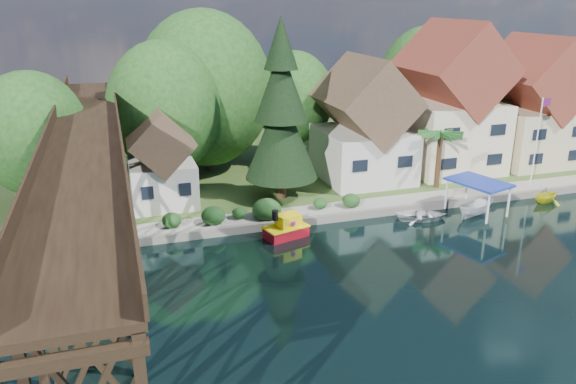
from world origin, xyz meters
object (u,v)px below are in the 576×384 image
object	(u,v)px
conifer	(281,114)
boat_canopy	(477,201)
flagpole	(539,133)
shed	(162,164)
boat_yellow	(547,194)
trestle_bridge	(91,189)
tugboat	(286,228)
boat_white_a	(422,214)
palm_tree	(441,136)
house_right	(532,110)
house_left	(364,128)
house_center	(450,107)

from	to	relation	value
conifer	boat_canopy	world-z (taller)	conifer
boat_canopy	flagpole	bearing A→B (deg)	23.77
shed	boat_yellow	size ratio (longest dim) A/B	2.81
trestle_bridge	tugboat	xyz separation A→B (m)	(12.73, 1.22, -4.67)
boat_white_a	boat_canopy	xyz separation A→B (m)	(4.34, -0.63, 0.83)
tugboat	boat_yellow	xyz separation A→B (m)	(22.84, 0.26, 0.06)
trestle_bridge	tugboat	bearing A→B (deg)	5.47
palm_tree	boat_white_a	size ratio (longest dim) A/B	1.36
shed	flagpole	world-z (taller)	shed
shed	flagpole	bearing A→B (deg)	-9.15
trestle_bridge	house_right	xyz separation A→B (m)	(41.00, 10.83, 0.43)
shed	flagpole	size ratio (longest dim) A/B	1.01
house_right	boat_canopy	bearing A→B (deg)	-141.71
trestle_bridge	shed	world-z (taller)	trestle_bridge
trestle_bridge	conifer	distance (m)	16.62
tugboat	boat_white_a	xyz separation A→B (m)	(10.99, 0.03, -0.27)
house_left	tugboat	distance (m)	14.76
trestle_bridge	house_center	distance (m)	33.96
trestle_bridge	shed	bearing A→B (deg)	61.81
house_left	house_right	size ratio (longest dim) A/B	0.88
shed	boat_white_a	size ratio (longest dim) A/B	2.02
flagpole	tugboat	size ratio (longest dim) A/B	2.26
boat_canopy	house_left	bearing A→B (deg)	116.36
tugboat	boat_canopy	world-z (taller)	boat_canopy
tugboat	boat_white_a	size ratio (longest dim) A/B	0.89
house_center	boat_yellow	xyz separation A→B (m)	(3.57, -9.85, -5.68)
trestle_bridge	house_left	world-z (taller)	house_left
conifer	palm_tree	size ratio (longest dim) A/B	2.75
trestle_bridge	boat_white_a	bearing A→B (deg)	3.01
house_left	house_center	world-z (taller)	house_center
flagpole	boat_canopy	distance (m)	9.93
conifer	shed	bearing A→B (deg)	171.84
house_right	boat_canopy	world-z (taller)	house_right
tugboat	boat_yellow	size ratio (longest dim) A/B	1.24
house_left	house_center	size ratio (longest dim) A/B	0.79
house_right	trestle_bridge	bearing A→B (deg)	-165.21
conifer	flagpole	distance (m)	22.37
palm_tree	tugboat	xyz separation A→B (m)	(-15.39, -5.21, -4.42)
house_right	boat_canopy	distance (m)	17.10
palm_tree	boat_white_a	world-z (taller)	palm_tree
boat_yellow	palm_tree	bearing A→B (deg)	45.79
conifer	tugboat	bearing A→B (deg)	-104.06
trestle_bridge	flagpole	xyz separation A→B (m)	(36.37, 4.27, -0.08)
shed	boat_canopy	size ratio (longest dim) A/B	1.52
house_center	house_right	size ratio (longest dim) A/B	1.12
conifer	boat_yellow	world-z (taller)	conifer
house_right	conifer	bearing A→B (deg)	-173.88
tugboat	house_left	bearing A→B (deg)	43.09
shed	house_center	bearing A→B (deg)	4.24
boat_yellow	boat_white_a	bearing A→B (deg)	80.51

